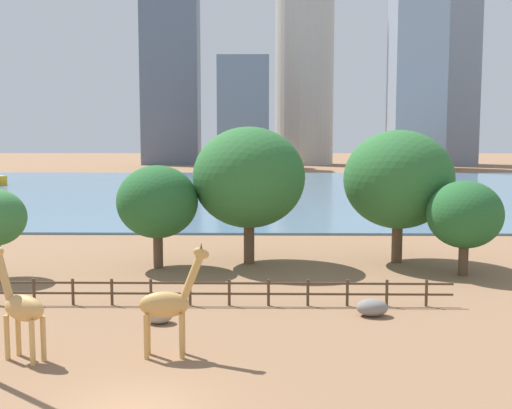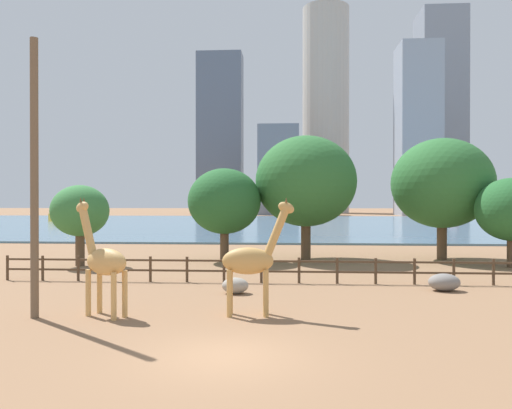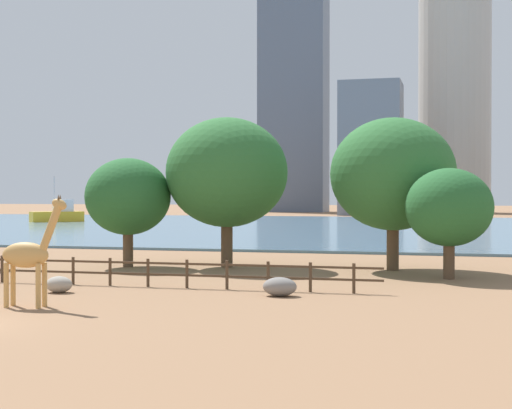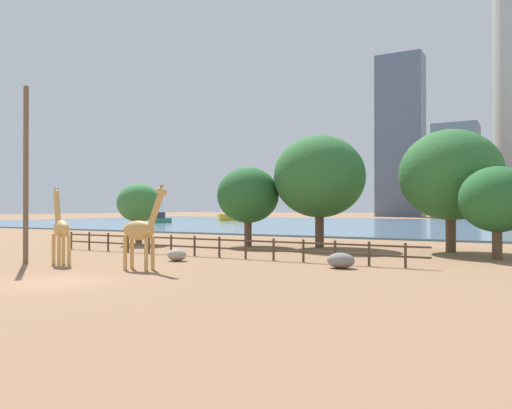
% 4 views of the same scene
% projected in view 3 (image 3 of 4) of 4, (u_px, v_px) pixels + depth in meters
% --- Properties ---
extents(ground_plane, '(400.00, 400.00, 0.00)m').
position_uv_depth(ground_plane, '(333.00, 227.00, 102.52)').
color(ground_plane, '#8C6647').
extents(harbor_water, '(180.00, 86.00, 0.20)m').
position_uv_depth(harbor_water, '(329.00, 227.00, 99.61)').
color(harbor_water, slate).
rests_on(harbor_water, ground).
extents(giraffe_tall, '(2.70, 0.86, 4.27)m').
position_uv_depth(giraffe_tall, '(29.00, 255.00, 29.64)').
color(giraffe_tall, tan).
rests_on(giraffe_tall, ground).
extents(boulder_near_fence, '(1.45, 1.07, 0.80)m').
position_uv_depth(boulder_near_fence, '(280.00, 287.00, 32.83)').
color(boulder_near_fence, gray).
rests_on(boulder_near_fence, ground).
extents(boulder_by_pole, '(1.19, 0.95, 0.72)m').
position_uv_depth(boulder_by_pole, '(59.00, 284.00, 34.00)').
color(boulder_by_pole, gray).
rests_on(boulder_by_pole, ground).
extents(enclosure_fence, '(26.12, 0.14, 1.30)m').
position_uv_depth(enclosure_fence, '(98.00, 269.00, 36.79)').
color(enclosure_fence, '#4C3826').
rests_on(enclosure_fence, ground).
extents(tree_left_large, '(7.04, 7.04, 8.58)m').
position_uv_depth(tree_left_large, '(393.00, 174.00, 43.95)').
color(tree_left_large, brown).
rests_on(tree_left_large, ground).
extents(tree_center_broad, '(7.15, 7.15, 8.78)m').
position_uv_depth(tree_center_broad, '(227.00, 173.00, 45.91)').
color(tree_center_broad, brown).
rests_on(tree_center_broad, ground).
extents(tree_right_tall, '(5.02, 5.02, 6.40)m').
position_uv_depth(tree_right_tall, '(128.00, 197.00, 45.97)').
color(tree_right_tall, brown).
rests_on(tree_right_tall, ground).
extents(tree_left_small, '(4.40, 4.40, 5.60)m').
position_uv_depth(tree_left_small, '(449.00, 208.00, 39.46)').
color(tree_left_small, brown).
rests_on(tree_left_small, ground).
extents(boat_sailboat, '(7.31, 7.14, 6.76)m').
position_uv_depth(boat_sailboat, '(58.00, 214.00, 115.66)').
color(boat_sailboat, gold).
rests_on(boat_sailboat, harbor_water).
extents(skyline_block_central, '(16.46, 16.46, 72.69)m').
position_uv_depth(skyline_block_central, '(455.00, 55.00, 180.94)').
color(skyline_block_central, '#B7B2A8').
rests_on(skyline_block_central, ground).
extents(skyline_block_left, '(12.26, 11.30, 27.00)m').
position_uv_depth(skyline_block_left, '(371.00, 149.00, 159.68)').
color(skyline_block_left, slate).
rests_on(skyline_block_left, ground).
extents(skyline_block_right, '(15.81, 9.68, 56.53)m').
position_uv_depth(skyline_block_right, '(294.00, 95.00, 188.50)').
color(skyline_block_right, slate).
rests_on(skyline_block_right, ground).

